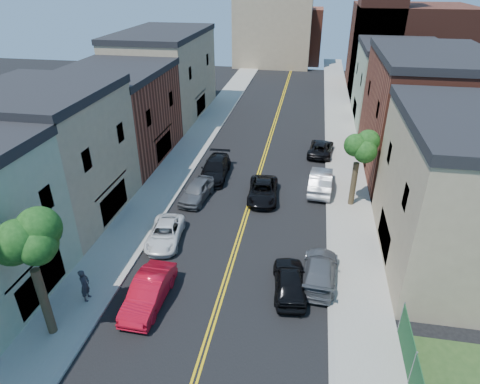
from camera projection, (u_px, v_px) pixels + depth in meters
The scene contains 25 objects.
sidewalk_left at pixel (192, 145), 43.60m from camera, with size 3.20×100.00×0.15m, color gray.
sidewalk_right at pixel (345, 155), 41.18m from camera, with size 3.20×100.00×0.15m, color gray.
curb_left at pixel (208, 146), 43.33m from camera, with size 0.30×100.00×0.15m, color gray.
curb_right at pixel (327, 154), 41.45m from camera, with size 0.30×100.00×0.15m, color gray.
bldg_left_tan_near at pixel (49, 159), 29.44m from camera, with size 9.00×10.00×9.00m, color #998466.
bldg_left_brick at pixel (117, 117), 39.20m from camera, with size 9.00×12.00×8.00m, color brown.
bldg_left_tan_far at pixel (165, 76), 50.95m from camera, with size 9.00×16.00×9.50m, color #998466.
bldg_right_tan at pixel (472, 199), 24.30m from camera, with size 9.00×12.00×9.00m, color #998466.
bldg_right_brick at pixel (423, 117), 36.17m from camera, with size 9.00×14.00×10.00m, color brown.
bldg_right_palegrn at pixel (397, 86), 48.64m from camera, with size 9.00×12.00×8.50m, color gray.
church at pixel (401, 41), 59.88m from camera, with size 16.20×14.20×22.60m.
backdrop_left at pixel (273, 33), 76.50m from camera, with size 14.00×8.00×12.00m, color #998466.
backdrop_center at pixel (295, 36), 79.83m from camera, with size 10.00×8.00×10.00m, color brown.
tree_left_mid at pixel (22, 225), 18.00m from camera, with size 5.20×5.20×9.29m.
tree_right_far at pixel (361, 137), 29.82m from camera, with size 4.40×4.40×8.03m.
red_sedan at pixel (149, 292), 22.67m from camera, with size 1.68×4.83×1.59m, color red.
white_pickup at pixel (165, 234), 27.94m from camera, with size 2.11×4.58×1.27m, color silver.
grey_car_left at pixel (197, 191), 33.07m from camera, with size 1.82×4.51×1.54m, color #54565B.
black_car_left at pixel (215, 169), 36.64m from camera, with size 2.27×5.57×1.62m, color black.
grey_car_right at pixel (320, 270), 24.42m from camera, with size 2.00×4.92×1.43m, color #54575C.
black_car_right at pixel (290, 281), 23.52m from camera, with size 1.80×4.48×1.53m, color black.
silver_car_right at pixel (321, 181), 34.38m from camera, with size 1.82×5.23×1.72m, color #B9BBC1.
dark_car_right_far at pixel (321, 148), 41.17m from camera, with size 2.23×4.84×1.35m, color black.
black_suv_lane at pixel (263, 191), 33.22m from camera, with size 2.30×4.99×1.39m, color black.
pedestrian_left at pixel (85, 285), 22.64m from camera, with size 0.72×0.47×1.98m, color #25262D.
Camera 1 is at (4.17, 0.79, 16.47)m, focal length 30.77 mm.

